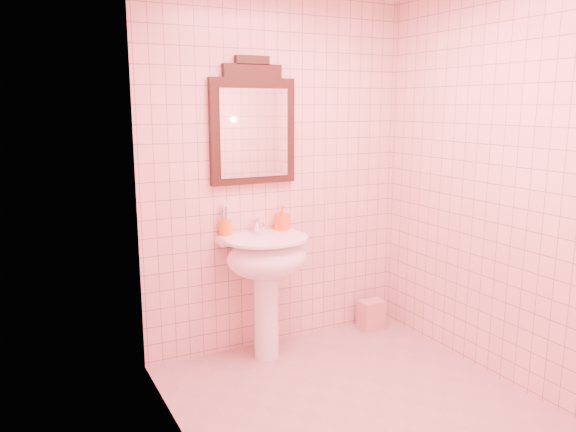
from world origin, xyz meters
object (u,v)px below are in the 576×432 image
mirror (253,126)px  towel (371,315)px  pedestal_sink (266,266)px  toothbrush_cup (225,227)px  soap_dispenser (282,218)px

mirror → towel: mirror is taller
pedestal_sink → toothbrush_cup: (-0.22, 0.18, 0.26)m
soap_dispenser → pedestal_sink: bearing=-162.8°
soap_dispenser → toothbrush_cup: bearing=154.9°
toothbrush_cup → towel: toothbrush_cup is taller
mirror → towel: 1.76m
toothbrush_cup → mirror: bearing=4.9°
pedestal_sink → toothbrush_cup: size_ratio=4.35×
towel → mirror: bearing=172.7°
pedestal_sink → towel: pedestal_sink is taller
mirror → toothbrush_cup: bearing=-175.1°
pedestal_sink → soap_dispenser: (0.19, 0.15, 0.29)m
pedestal_sink → towel: bearing=4.9°
toothbrush_cup → towel: 1.42m
pedestal_sink → mirror: bearing=90.0°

